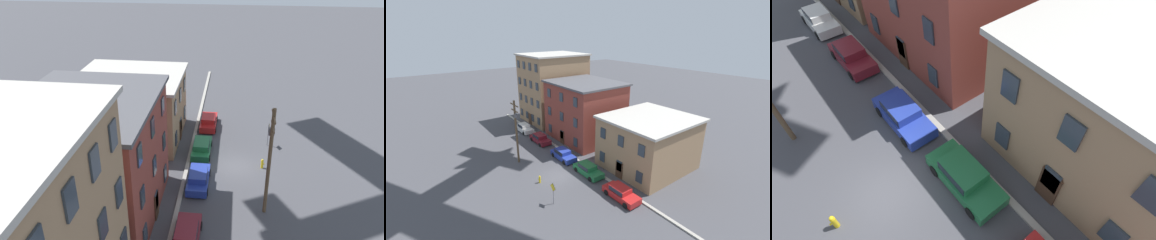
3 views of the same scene
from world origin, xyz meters
The scene contains 8 objects.
ground_plane centered at (0.00, 0.00, 0.00)m, with size 200.00×200.00×0.00m, color #424247.
kerb_strip centered at (0.00, 4.50, 0.08)m, with size 56.00×0.36×0.16m, color #9E998E.
apartment_far centered at (5.02, 11.26, 3.56)m, with size 10.04×11.04×7.09m.
car_white centered at (-16.68, 3.27, 0.75)m, with size 4.40×1.92×1.43m.
car_maroon centered at (-10.60, 3.26, 0.75)m, with size 4.40×1.92×1.43m.
car_blue centered at (-3.47, 3.15, 0.75)m, with size 4.40×1.92×1.43m.
car_green centered at (1.99, 3.38, 0.75)m, with size 4.40×1.92×1.43m.
fire_hydrant centered at (0.01, -2.60, 0.48)m, with size 0.24×0.34×0.96m.
Camera 3 is at (7.85, -1.37, 13.71)m, focal length 28.00 mm.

